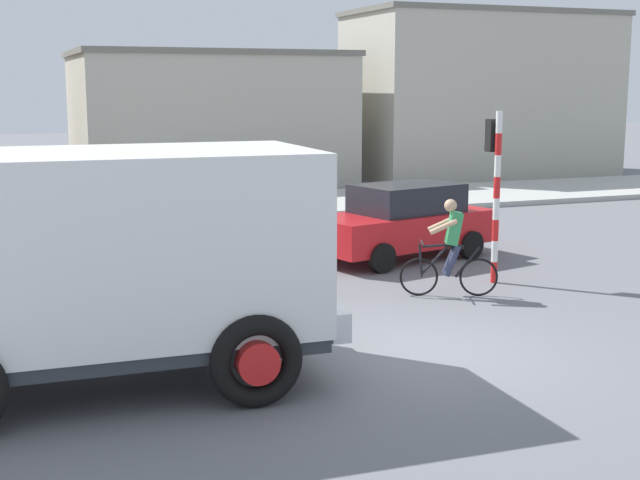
{
  "coord_description": "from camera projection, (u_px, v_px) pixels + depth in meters",
  "views": [
    {
      "loc": [
        -5.47,
        -10.46,
        3.67
      ],
      "look_at": [
        -0.44,
        2.5,
        1.2
      ],
      "focal_mm": 49.1,
      "sensor_mm": 36.0,
      "label": 1
    }
  ],
  "objects": [
    {
      "name": "ground_plane",
      "position": [
        414.0,
        352.0,
        12.19
      ],
      "size": [
        120.0,
        120.0,
        0.0
      ],
      "primitive_type": "plane",
      "color": "slate"
    },
    {
      "name": "cyclist",
      "position": [
        450.0,
        248.0,
        15.28
      ],
      "size": [
        1.61,
        0.77,
        1.72
      ],
      "color": "black",
      "rests_on": "ground"
    },
    {
      "name": "car_red_near",
      "position": [
        403.0,
        221.0,
        18.58
      ],
      "size": [
        4.3,
        2.66,
        1.6
      ],
      "color": "red",
      "rests_on": "ground"
    },
    {
      "name": "car_white_mid",
      "position": [
        148.0,
        239.0,
        16.4
      ],
      "size": [
        4.31,
        2.74,
        1.6
      ],
      "color": "#1E2328",
      "rests_on": "ground"
    },
    {
      "name": "sidewalk_far",
      "position": [
        185.0,
        209.0,
        25.62
      ],
      "size": [
        80.0,
        5.0,
        0.16
      ],
      "primitive_type": "cube",
      "color": "#ADADA8",
      "rests_on": "ground"
    },
    {
      "name": "building_corner_right",
      "position": [
        480.0,
        94.0,
        35.69
      ],
      "size": [
        10.62,
        5.44,
        6.58
      ],
      "color": "#B2AD9E",
      "rests_on": "ground"
    },
    {
      "name": "truck_foreground",
      "position": [
        100.0,
        254.0,
        10.48
      ],
      "size": [
        5.49,
        2.98,
        2.9
      ],
      "color": "white",
      "rests_on": "ground"
    },
    {
      "name": "building_mid_block",
      "position": [
        209.0,
        118.0,
        32.82
      ],
      "size": [
        9.83,
        6.82,
        4.89
      ],
      "color": "#B2AD9E",
      "rests_on": "ground"
    },
    {
      "name": "traffic_light_pole",
      "position": [
        495.0,
        173.0,
        16.18
      ],
      "size": [
        0.24,
        0.43,
        3.2
      ],
      "color": "red",
      "rests_on": "ground"
    }
  ]
}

